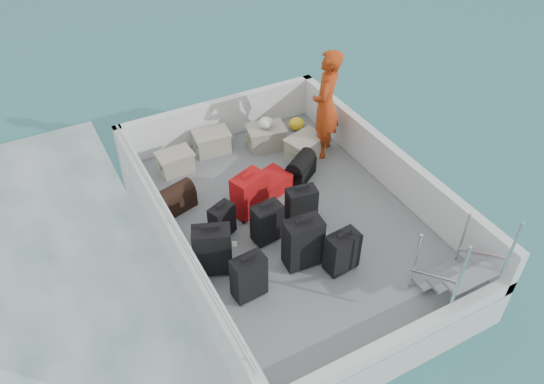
{
  "coord_description": "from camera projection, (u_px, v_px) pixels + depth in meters",
  "views": [
    {
      "loc": [
        -2.87,
        -4.83,
        5.86
      ],
      "look_at": [
        -0.16,
        0.24,
        1.0
      ],
      "focal_mm": 35.0,
      "sensor_mm": 36.0,
      "label": 1
    }
  ],
  "objects": [
    {
      "name": "suitcase_4",
      "position": [
        267.0,
        223.0,
        7.15
      ],
      "size": [
        0.43,
        0.28,
        0.6
      ],
      "primitive_type": "cube",
      "rotation": [
        0.0,
        0.0,
        0.1
      ],
      "color": "black",
      "rests_on": "deck"
    },
    {
      "name": "passenger",
      "position": [
        326.0,
        105.0,
        8.34
      ],
      "size": [
        0.78,
        0.79,
        1.82
      ],
      "primitive_type": "imported",
      "rotation": [
        0.0,
        0.0,
        -2.33
      ],
      "color": "#ED4B16",
      "rests_on": "deck"
    },
    {
      "name": "suitcase_6",
      "position": [
        342.0,
        252.0,
        6.75
      ],
      "size": [
        0.44,
        0.29,
        0.59
      ],
      "primitive_type": "cube",
      "rotation": [
        0.0,
        0.0,
        0.09
      ],
      "color": "black",
      "rests_on": "deck"
    },
    {
      "name": "ferry_hull",
      "position": [
        289.0,
        234.0,
        7.87
      ],
      "size": [
        3.6,
        5.0,
        0.6
      ],
      "primitive_type": "cube",
      "color": "silver",
      "rests_on": "ground"
    },
    {
      "name": "duffel_1",
      "position": [
        249.0,
        190.0,
        7.9
      ],
      "size": [
        0.51,
        0.33,
        0.32
      ],
      "primitive_type": null,
      "rotation": [
        0.0,
        0.0,
        0.07
      ],
      "color": "black",
      "rests_on": "deck"
    },
    {
      "name": "suitcase_1",
      "position": [
        213.0,
        251.0,
        6.69
      ],
      "size": [
        0.55,
        0.43,
        0.72
      ],
      "primitive_type": "cube",
      "rotation": [
        0.0,
        0.0,
        -0.38
      ],
      "color": "black",
      "rests_on": "deck"
    },
    {
      "name": "deck",
      "position": [
        289.0,
        219.0,
        7.67
      ],
      "size": [
        3.3,
        4.7,
        0.02
      ],
      "primitive_type": "cube",
      "color": "slate",
      "rests_on": "ferry_hull"
    },
    {
      "name": "duffel_0",
      "position": [
        175.0,
        201.0,
        7.72
      ],
      "size": [
        0.65,
        0.45,
        0.32
      ],
      "primitive_type": null,
      "rotation": [
        0.0,
        0.0,
        0.28
      ],
      "color": "black",
      "rests_on": "deck"
    },
    {
      "name": "suitcase_3",
      "position": [
        303.0,
        243.0,
        6.77
      ],
      "size": [
        0.5,
        0.32,
        0.74
      ],
      "primitive_type": "cube",
      "rotation": [
        0.0,
        0.0,
        -0.07
      ],
      "color": "black",
      "rests_on": "deck"
    },
    {
      "name": "suitcase_0",
      "position": [
        249.0,
        278.0,
        6.4
      ],
      "size": [
        0.43,
        0.27,
        0.64
      ],
      "primitive_type": "cube",
      "rotation": [
        0.0,
        0.0,
        0.08
      ],
      "color": "black",
      "rests_on": "deck"
    },
    {
      "name": "suitcase_5",
      "position": [
        249.0,
        195.0,
        7.56
      ],
      "size": [
        0.55,
        0.44,
        0.67
      ],
      "primitive_type": "cube",
      "rotation": [
        0.0,
        0.0,
        0.36
      ],
      "color": "#A60E0C",
      "rests_on": "deck"
    },
    {
      "name": "ground",
      "position": [
        289.0,
        248.0,
        8.07
      ],
      "size": [
        160.0,
        160.0,
        0.0
      ],
      "primitive_type": "plane",
      "color": "#1B5A60",
      "rests_on": "ground"
    },
    {
      "name": "suitcase_2",
      "position": [
        222.0,
        221.0,
        7.26
      ],
      "size": [
        0.4,
        0.32,
        0.51
      ],
      "primitive_type": "cube",
      "rotation": [
        0.0,
        0.0,
        0.38
      ],
      "color": "black",
      "rests_on": "deck"
    },
    {
      "name": "suitcase_8",
      "position": [
        268.0,
        185.0,
        8.05
      ],
      "size": [
        0.76,
        0.62,
        0.26
      ],
      "primitive_type": "cube",
      "rotation": [
        0.0,
        0.0,
        1.88
      ],
      "color": "#A60E0C",
      "rests_on": "deck"
    },
    {
      "name": "deck_fittings",
      "position": [
        323.0,
        205.0,
        7.34
      ],
      "size": [
        3.6,
        5.0,
        0.9
      ],
      "color": "silver",
      "rests_on": "deck"
    },
    {
      "name": "white_bag",
      "position": [
        266.0,
        124.0,
        8.76
      ],
      "size": [
        0.24,
        0.24,
        0.18
      ],
      "primitive_type": "ellipsoid",
      "color": "white",
      "rests_on": "crate_2"
    },
    {
      "name": "crate_2",
      "position": [
        266.0,
        138.0,
        8.93
      ],
      "size": [
        0.66,
        0.52,
        0.36
      ],
      "primitive_type": "cube",
      "rotation": [
        0.0,
        0.0,
        -0.2
      ],
      "color": "#9D9B88",
      "rests_on": "deck"
    },
    {
      "name": "crate_1",
      "position": [
        212.0,
        143.0,
        8.84
      ],
      "size": [
        0.59,
        0.44,
        0.34
      ],
      "primitive_type": "cube",
      "rotation": [
        0.0,
        0.0,
        -0.1
      ],
      "color": "#9D9B88",
      "rests_on": "deck"
    },
    {
      "name": "crate_3",
      "position": [
        305.0,
        148.0,
        8.71
      ],
      "size": [
        0.66,
        0.54,
        0.35
      ],
      "primitive_type": "cube",
      "rotation": [
        0.0,
        0.0,
        0.27
      ],
      "color": "#9D9B88",
      "rests_on": "deck"
    },
    {
      "name": "suitcase_7",
      "position": [
        301.0,
        206.0,
        7.43
      ],
      "size": [
        0.45,
        0.3,
        0.59
      ],
      "primitive_type": "cube",
      "rotation": [
        0.0,
        0.0,
        -0.16
      ],
      "color": "black",
      "rests_on": "deck"
    },
    {
      "name": "crate_0",
      "position": [
        176.0,
        163.0,
        8.43
      ],
      "size": [
        0.53,
        0.38,
        0.31
      ],
      "primitive_type": "cube",
      "rotation": [
        0.0,
        0.0,
        0.04
      ],
      "color": "#9D9B88",
      "rests_on": "deck"
    },
    {
      "name": "duffel_2",
      "position": [
        301.0,
        169.0,
        8.29
      ],
      "size": [
        0.61,
        0.54,
        0.32
      ],
      "primitive_type": null,
      "rotation": [
        0.0,
        0.0,
        0.59
      ],
      "color": "black",
      "rests_on": "deck"
    },
    {
      "name": "yellow_bag",
      "position": [
        297.0,
        124.0,
        9.39
      ],
      "size": [
        0.28,
        0.26,
        0.22
      ],
      "primitive_type": "ellipsoid",
      "color": "yellow",
      "rests_on": "deck"
    }
  ]
}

